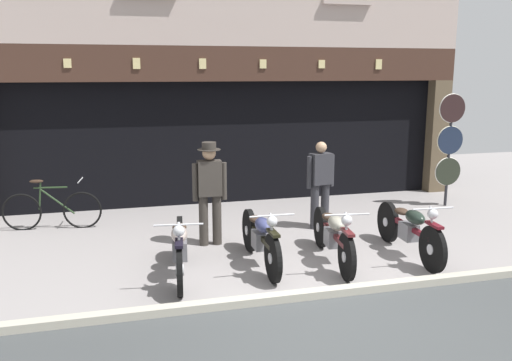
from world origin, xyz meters
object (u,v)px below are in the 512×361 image
salesman_left (210,188)px  shopkeeper_center (320,181)px  leaning_bicycle (52,209)px  tyre_sign_pole (450,142)px  advert_board_near (134,119)px  motorcycle_center_left (261,237)px  motorcycle_center (333,235)px  motorcycle_left (180,247)px  motorcycle_center_right (409,229)px

salesman_left → shopkeeper_center: (2.09, 0.44, -0.08)m
leaning_bicycle → salesman_left: bearing=64.9°
salesman_left → tyre_sign_pole: (5.29, 1.29, 0.42)m
advert_board_near → leaning_bicycle: 2.50m
motorcycle_center_left → salesman_left: bearing=-64.5°
motorcycle_center_left → advert_board_near: (-1.59, 4.04, 1.42)m
tyre_sign_pole → leaning_bicycle: bearing=177.6°
salesman_left → advert_board_near: (-1.05, 2.89, 0.90)m
motorcycle_center_left → leaning_bicycle: size_ratio=1.16×
motorcycle_center_left → motorcycle_center: motorcycle_center_left is taller
tyre_sign_pole → leaning_bicycle: 7.96m
motorcycle_center → shopkeeper_center: bearing=-97.9°
advert_board_near → motorcycle_center_left: bearing=-68.6°
motorcycle_center_left → shopkeeper_center: size_ratio=1.27×
motorcycle_center → advert_board_near: (-2.66, 4.19, 1.42)m
motorcycle_left → advert_board_near: (-0.39, 4.18, 1.42)m
motorcycle_center → leaning_bicycle: (-4.22, 2.92, -0.06)m
shopkeeper_center → leaning_bicycle: 4.87m
motorcycle_left → motorcycle_center: size_ratio=0.95×
motorcycle_center → tyre_sign_pole: (3.67, 2.60, 0.94)m
motorcycle_center_left → motorcycle_center_right: bearing=176.0°
salesman_left → advert_board_near: size_ratio=1.64×
motorcycle_center_left → shopkeeper_center: bearing=-133.7°
motorcycle_center_right → shopkeeper_center: 1.98m
shopkeeper_center → motorcycle_center: bearing=63.7°
motorcycle_left → shopkeeper_center: shopkeeper_center is taller
motorcycle_center_left → salesman_left: salesman_left is taller
motorcycle_center → leaning_bicycle: bearing=-27.3°
shopkeeper_center → tyre_sign_pole: tyre_sign_pole is taller
motorcycle_center_left → leaning_bicycle: 4.19m
advert_board_near → motorcycle_center: bearing=-57.6°
motorcycle_center_left → advert_board_near: 4.57m
motorcycle_center → leaning_bicycle: size_ratio=1.21×
shopkeeper_center → advert_board_near: bearing=-49.0°
motorcycle_left → leaning_bicycle: (-1.95, 2.91, -0.07)m
motorcycle_center_left → motorcycle_center_right: size_ratio=0.95×
salesman_left → tyre_sign_pole: size_ratio=0.72×
motorcycle_center_left → shopkeeper_center: shopkeeper_center is taller
motorcycle_left → motorcycle_center_right: size_ratio=0.94×
salesman_left → motorcycle_left: bearing=64.7°
shopkeeper_center → advert_board_near: advert_board_near is taller
motorcycle_left → motorcycle_center: same height
motorcycle_center → motorcycle_center_right: motorcycle_center_right is taller
motorcycle_center_left → motorcycle_center_right: (2.32, -0.18, 0.00)m
advert_board_near → motorcycle_left: bearing=-84.6°
motorcycle_left → leaning_bicycle: motorcycle_left is taller
motorcycle_center → tyre_sign_pole: tyre_sign_pole is taller
motorcycle_center_left → tyre_sign_pole: 5.42m
salesman_left → advert_board_near: bearing=-68.5°
leaning_bicycle → shopkeeper_center: bearing=82.7°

